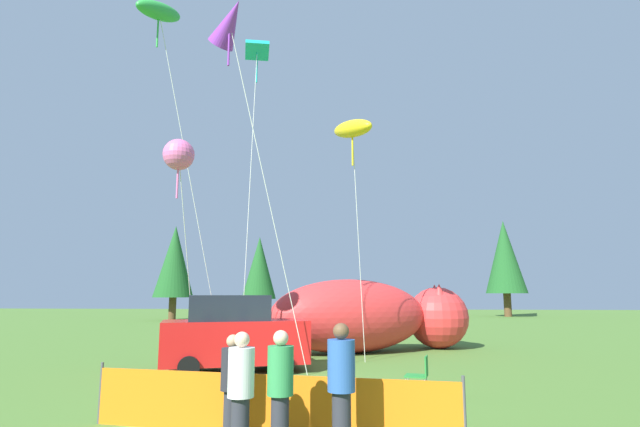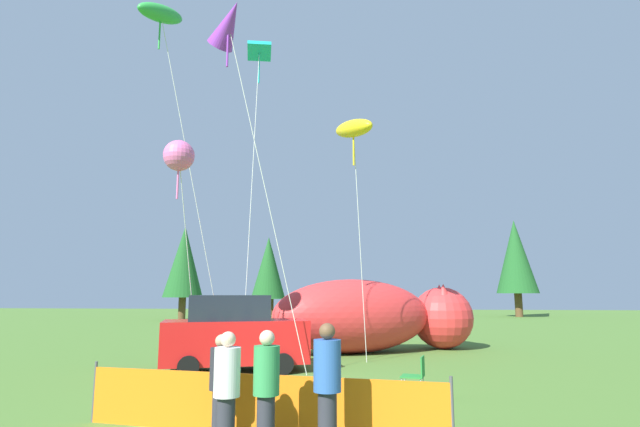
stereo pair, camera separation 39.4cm
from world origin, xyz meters
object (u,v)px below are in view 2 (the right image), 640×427
Objects in this scene: spectator_in_green_shirt at (221,382)px; kite_pink_octopus at (179,156)px; parked_car at (234,334)px; folding_chair at (417,373)px; spectator_in_yellow_shirt at (266,386)px; spectator_in_red_shirt at (327,382)px; kite_yellow_hero at (353,129)px; kite_purple_delta at (229,26)px; kite_green_fish at (161,15)px; kite_teal_diamond at (259,58)px; spectator_in_blue_shirt at (227,388)px; inflatable_cat at (373,318)px.

spectator_in_green_shirt is 8.56m from kite_pink_octopus.
parked_car is 5.92m from folding_chair.
spectator_in_red_shirt reaches higher than spectator_in_yellow_shirt.
parked_car reaches higher than spectator_in_red_shirt.
kite_purple_delta is at bearing -134.60° from kite_yellow_hero.
parked_car is at bearing 114.92° from spectator_in_red_shirt.
kite_green_fish is at bearing 152.85° from parked_car.
kite_teal_diamond is (-3.53, 10.30, 10.21)m from spectator_in_red_shirt.
kite_teal_diamond reaches higher than spectator_in_green_shirt.
kite_purple_delta reaches higher than spectator_in_yellow_shirt.
spectator_in_yellow_shirt is 0.15× the size of kite_teal_diamond.
spectator_in_yellow_shirt is at bearing -75.60° from kite_teal_diamond.
spectator_in_yellow_shirt is at bearing -174.50° from spectator_in_red_shirt.
spectator_in_blue_shirt is at bearing -78.56° from kite_teal_diamond.
folding_chair is 5.01m from spectator_in_green_shirt.
kite_teal_diamond is (1.41, 3.93, 4.97)m from kite_pink_octopus.
spectator_in_yellow_shirt is at bearing -66.58° from kite_purple_delta.
spectator_in_red_shirt is 11.00m from kite_purple_delta.
inflatable_cat is 0.68× the size of kite_green_fish.
spectator_in_green_shirt is at bearing 112.92° from spectator_in_blue_shirt.
parked_car reaches higher than spectator_in_yellow_shirt.
kite_purple_delta is at bearing -35.47° from kite_green_fish.
spectator_in_yellow_shirt is 0.14× the size of kite_green_fish.
inflatable_cat reaches higher than parked_car.
folding_chair is 4.57m from spectator_in_red_shirt.
kite_green_fish is 7.67m from kite_yellow_hero.
spectator_in_yellow_shirt reaches higher than folding_chair.
spectator_in_blue_shirt is 14.86m from kite_teal_diamond.
inflatable_cat is at bearing 59.77° from kite_purple_delta.
spectator_in_yellow_shirt is (2.54, -7.42, -0.12)m from parked_car.
kite_green_fish reaches higher than folding_chair.
inflatable_cat is 11.72m from kite_purple_delta.
parked_car is 0.67× the size of kite_pink_octopus.
spectator_in_red_shirt is at bearing -16.85° from spectator_in_green_shirt.
spectator_in_blue_shirt is 0.15× the size of kite_teal_diamond.
spectator_in_yellow_shirt is at bearing -57.72° from kite_pink_octopus.
spectator_in_green_shirt is 0.24× the size of kite_pink_octopus.
kite_purple_delta is (-2.46, 5.69, 8.92)m from spectator_in_yellow_shirt.
kite_purple_delta is at bearing 107.60° from spectator_in_green_shirt.
spectator_in_red_shirt is at bearing 5.50° from spectator_in_yellow_shirt.
inflatable_cat is at bearing 82.94° from spectator_in_yellow_shirt.
kite_yellow_hero is at bearing 89.29° from spectator_in_red_shirt.
kite_pink_octopus is 0.57× the size of kite_teal_diamond.
kite_teal_diamond is at bearing 70.28° from kite_pink_octopus.
folding_chair is 0.13× the size of kite_pink_octopus.
inflatable_cat is at bearing 27.51° from kite_teal_diamond.
folding_chair is at bearing 60.19° from spectator_in_yellow_shirt.
spectator_in_red_shirt is 14.67m from kite_green_fish.
spectator_in_yellow_shirt is at bearing -89.65° from parked_car.
spectator_in_green_shirt is at bearing 144.66° from spectator_in_yellow_shirt.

